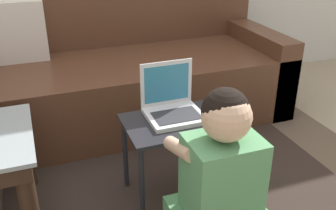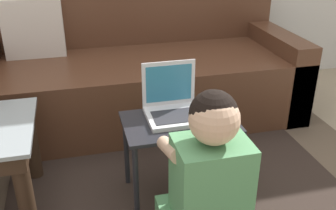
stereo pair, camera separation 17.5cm
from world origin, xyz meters
name	(u,v)px [view 2 (the right image)]	position (x,y,z in m)	size (l,w,h in m)	color
ground_plane	(165,202)	(0.00, 0.00, 0.00)	(16.00, 16.00, 0.00)	gray
couch	(137,74)	(0.05, 0.96, 0.28)	(2.02, 0.86, 0.81)	#4C2D1E
laptop_desk	(179,132)	(0.08, 0.05, 0.34)	(0.50, 0.32, 0.40)	black
laptop	(173,108)	(0.07, 0.10, 0.44)	(0.25, 0.22, 0.23)	silver
computer_mouse	(223,117)	(0.27, 0.01, 0.42)	(0.07, 0.10, 0.04)	#B2B7C1
person_seated	(210,191)	(0.09, -0.33, 0.30)	(0.36, 0.39, 0.70)	#518E5B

